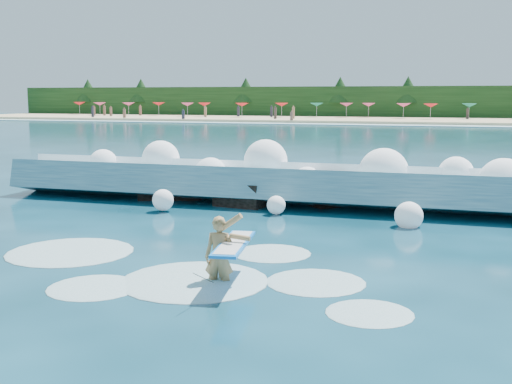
% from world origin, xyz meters
% --- Properties ---
extents(ground, '(200.00, 200.00, 0.00)m').
position_xyz_m(ground, '(0.00, 0.00, 0.00)').
color(ground, '#062B37').
rests_on(ground, ground).
extents(beach, '(140.00, 20.00, 0.40)m').
position_xyz_m(beach, '(0.00, 78.00, 0.20)').
color(beach, tan).
rests_on(beach, ground).
extents(wet_band, '(140.00, 5.00, 0.08)m').
position_xyz_m(wet_band, '(0.00, 67.00, 0.04)').
color(wet_band, silver).
rests_on(wet_band, ground).
extents(treeline, '(140.00, 4.00, 5.00)m').
position_xyz_m(treeline, '(0.00, 88.00, 2.50)').
color(treeline, black).
rests_on(treeline, ground).
extents(breaking_wave, '(19.82, 3.02, 1.71)m').
position_xyz_m(breaking_wave, '(0.85, 7.54, 0.60)').
color(breaking_wave, teal).
rests_on(breaking_wave, ground).
extents(rock_cluster, '(8.17, 3.12, 1.27)m').
position_xyz_m(rock_cluster, '(-0.84, 7.46, 0.40)').
color(rock_cluster, black).
rests_on(rock_cluster, ground).
extents(surfer_with_board, '(1.00, 2.80, 1.57)m').
position_xyz_m(surfer_with_board, '(2.09, -1.82, 0.58)').
color(surfer_with_board, '#A67E4D').
rests_on(surfer_with_board, ground).
extents(wave_spray, '(14.90, 4.26, 2.18)m').
position_xyz_m(wave_spray, '(1.70, 7.48, 1.09)').
color(wave_spray, white).
rests_on(wave_spray, ground).
extents(surf_foam, '(9.36, 5.36, 0.15)m').
position_xyz_m(surf_foam, '(0.58, -1.24, 0.00)').
color(surf_foam, silver).
rests_on(surf_foam, ground).
extents(beach_umbrellas, '(112.63, 6.76, 0.50)m').
position_xyz_m(beach_umbrellas, '(0.02, 80.14, 2.25)').
color(beach_umbrellas, red).
rests_on(beach_umbrellas, ground).
extents(beachgoers, '(93.16, 13.39, 1.94)m').
position_xyz_m(beachgoers, '(-3.78, 74.10, 1.04)').
color(beachgoers, '#3F332D').
rests_on(beachgoers, ground).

